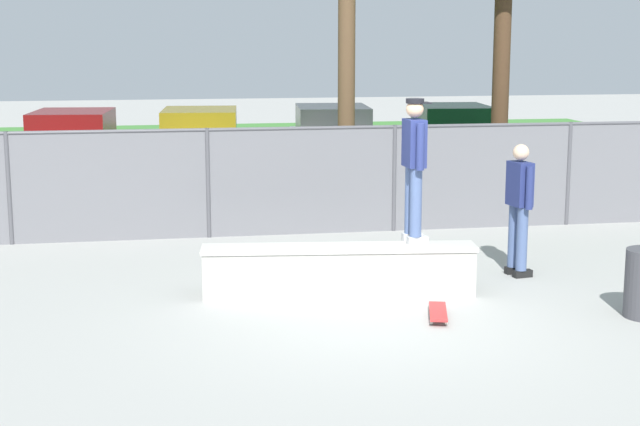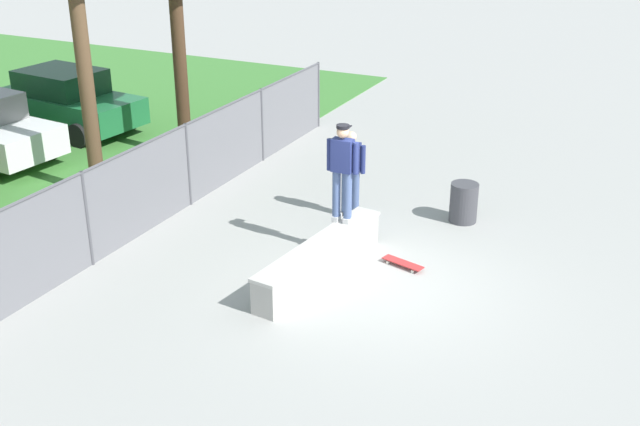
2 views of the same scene
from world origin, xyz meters
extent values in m
plane|color=#9E9E99|center=(0.00, 0.00, 0.00)|extent=(80.00, 80.00, 0.00)
cube|color=#3D7A33|center=(0.00, 15.31, 0.01)|extent=(27.57, 20.00, 0.02)
cube|color=#A8A59E|center=(-0.15, 1.13, 0.29)|extent=(3.46, 0.84, 0.59)
cube|color=beige|center=(-0.15, 1.13, 0.62)|extent=(3.51, 0.88, 0.06)
cube|color=beige|center=(0.84, 1.26, 0.70)|extent=(0.26, 0.12, 0.10)
cube|color=beige|center=(0.85, 1.04, 0.70)|extent=(0.26, 0.12, 0.10)
cylinder|color=#475B89|center=(0.81, 1.26, 1.19)|extent=(0.15, 0.15, 0.88)
cylinder|color=#475B89|center=(0.82, 1.04, 1.19)|extent=(0.15, 0.15, 0.88)
cube|color=navy|center=(0.81, 1.15, 1.93)|extent=(0.23, 0.39, 0.60)
cylinder|color=navy|center=(0.81, 1.40, 1.91)|extent=(0.10, 0.10, 0.58)
cylinder|color=navy|center=(0.82, 0.90, 1.91)|extent=(0.10, 0.10, 0.58)
sphere|color=tan|center=(0.81, 1.15, 2.36)|extent=(0.22, 0.22, 0.22)
cylinder|color=black|center=(0.81, 1.15, 2.46)|extent=(0.23, 0.23, 0.06)
cube|color=black|center=(0.94, 1.16, 2.43)|extent=(0.13, 0.20, 0.02)
cube|color=red|center=(0.80, -0.07, 0.08)|extent=(0.40, 0.82, 0.02)
cube|color=#B2B2B7|center=(0.73, -0.33, 0.06)|extent=(0.15, 0.09, 0.02)
cube|color=#B2B2B7|center=(0.87, 0.19, 0.06)|extent=(0.15, 0.09, 0.02)
cylinder|color=silver|center=(0.64, -0.31, 0.03)|extent=(0.04, 0.06, 0.05)
cylinder|color=silver|center=(0.81, -0.35, 0.03)|extent=(0.04, 0.06, 0.05)
cylinder|color=silver|center=(0.79, 0.22, 0.03)|extent=(0.04, 0.06, 0.05)
cylinder|color=silver|center=(0.95, 0.17, 0.03)|extent=(0.04, 0.06, 0.05)
cylinder|color=#4C4C51|center=(-4.67, 5.01, 0.90)|extent=(0.07, 0.07, 1.79)
cylinder|color=#4C4C51|center=(-1.56, 5.01, 0.90)|extent=(0.07, 0.07, 1.79)
cylinder|color=#4C4C51|center=(1.56, 5.01, 0.90)|extent=(0.07, 0.07, 1.79)
cylinder|color=#4C4C51|center=(4.67, 5.01, 0.90)|extent=(0.07, 0.07, 1.79)
cylinder|color=#4C4C51|center=(0.00, 5.01, 1.76)|extent=(15.57, 0.05, 0.05)
cube|color=slate|center=(0.00, 5.01, 0.90)|extent=(15.57, 0.01, 1.79)
cylinder|color=brown|center=(1.17, 7.16, 2.61)|extent=(0.32, 0.32, 5.21)
cylinder|color=#47301E|center=(4.07, 6.86, 2.40)|extent=(0.32, 0.32, 4.80)
cube|color=#B21E1E|center=(-4.12, 10.71, 0.67)|extent=(2.20, 4.35, 0.70)
cube|color=#621010|center=(-4.11, 10.85, 1.34)|extent=(1.80, 2.24, 0.64)
cylinder|color=black|center=(-3.35, 9.32, 0.32)|extent=(0.28, 0.66, 0.64)
cylinder|color=black|center=(-5.14, 9.50, 0.32)|extent=(0.28, 0.66, 0.64)
cylinder|color=black|center=(-3.10, 11.91, 0.32)|extent=(0.28, 0.66, 0.64)
cylinder|color=black|center=(-4.89, 12.09, 0.32)|extent=(0.28, 0.66, 0.64)
cube|color=gold|center=(-1.38, 10.75, 0.67)|extent=(2.20, 4.35, 0.70)
cube|color=#776413|center=(-1.37, 10.90, 1.34)|extent=(1.80, 2.24, 0.64)
cylinder|color=black|center=(-0.61, 9.36, 0.32)|extent=(0.28, 0.66, 0.64)
cylinder|color=black|center=(-2.40, 9.54, 0.32)|extent=(0.28, 0.66, 0.64)
cylinder|color=black|center=(-0.36, 11.96, 0.32)|extent=(0.28, 0.66, 0.64)
cylinder|color=black|center=(-2.15, 12.13, 0.32)|extent=(0.28, 0.66, 0.64)
cube|color=silver|center=(1.68, 11.16, 0.67)|extent=(2.20, 4.35, 0.70)
cube|color=gray|center=(1.70, 11.31, 1.34)|extent=(1.80, 2.24, 0.64)
cylinder|color=black|center=(2.45, 9.78, 0.32)|extent=(0.28, 0.66, 0.64)
cylinder|color=black|center=(0.66, 9.95, 0.32)|extent=(0.28, 0.66, 0.64)
cylinder|color=black|center=(2.70, 12.37, 0.32)|extent=(0.28, 0.66, 0.64)
cylinder|color=black|center=(0.91, 12.54, 0.32)|extent=(0.28, 0.66, 0.64)
cube|color=#1E6638|center=(4.49, 10.93, 0.67)|extent=(2.20, 4.35, 0.70)
cube|color=#10381E|center=(4.50, 11.07, 1.34)|extent=(1.80, 2.24, 0.64)
cylinder|color=black|center=(5.26, 9.54, 0.32)|extent=(0.28, 0.66, 0.64)
cylinder|color=black|center=(3.47, 9.72, 0.32)|extent=(0.28, 0.66, 0.64)
cylinder|color=black|center=(5.51, 12.13, 0.32)|extent=(0.28, 0.66, 0.64)
cylinder|color=black|center=(3.72, 12.31, 0.32)|extent=(0.28, 0.66, 0.64)
cube|color=black|center=(2.47, 1.82, 0.05)|extent=(0.27, 0.15, 0.10)
cube|color=black|center=(2.51, 1.60, 0.05)|extent=(0.27, 0.15, 0.10)
cylinder|color=#475B89|center=(2.44, 1.81, 0.54)|extent=(0.15, 0.15, 0.88)
cylinder|color=#475B89|center=(2.48, 1.59, 0.54)|extent=(0.15, 0.15, 0.88)
cube|color=navy|center=(2.46, 1.70, 1.28)|extent=(0.28, 0.41, 0.60)
cylinder|color=navy|center=(2.42, 1.95, 1.26)|extent=(0.10, 0.10, 0.58)
cylinder|color=navy|center=(2.50, 1.46, 1.26)|extent=(0.10, 0.10, 0.58)
sphere|color=beige|center=(2.46, 1.70, 1.71)|extent=(0.22, 0.22, 0.22)
camera|label=1|loc=(-2.46, -10.56, 3.27)|focal=54.21mm
camera|label=2|loc=(-11.34, -4.28, 6.58)|focal=44.76mm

